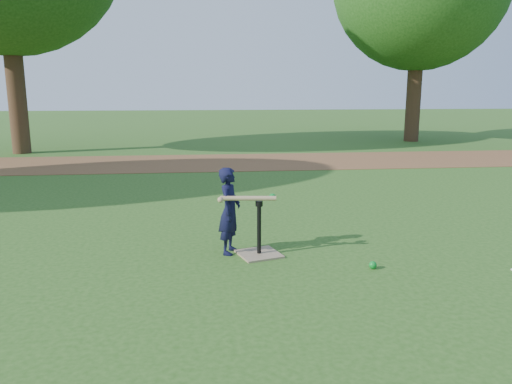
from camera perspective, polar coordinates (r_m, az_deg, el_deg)
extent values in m
plane|color=#285116|center=(5.30, 4.03, -8.17)|extent=(80.00, 80.00, 0.00)
cube|color=brown|center=(12.57, -2.16, 3.46)|extent=(24.00, 3.00, 0.01)
imported|color=black|center=(5.51, -3.03, -2.16)|extent=(0.33, 0.41, 0.96)
sphere|color=#0B7F23|center=(5.27, 13.21, -8.13)|extent=(0.08, 0.08, 0.08)
cube|color=#947B5D|center=(5.55, 0.35, -7.10)|extent=(0.54, 0.54, 0.02)
cylinder|color=black|center=(5.47, 0.35, -4.23)|extent=(0.05, 0.05, 0.55)
cylinder|color=black|center=(5.40, 0.36, -1.32)|extent=(0.08, 0.08, 0.06)
cylinder|color=tan|center=(5.35, -0.89, -0.72)|extent=(0.60, 0.12, 0.05)
sphere|color=tan|center=(5.29, -4.09, -0.89)|extent=(0.06, 0.06, 0.06)
sphere|color=#0B7F23|center=(5.43, 1.90, -0.59)|extent=(0.08, 0.08, 0.08)
cylinder|color=#382316|center=(15.74, -25.75, 10.91)|extent=(0.50, 0.50, 3.80)
cylinder|color=#382316|center=(18.46, 17.60, 10.86)|extent=(0.50, 0.50, 3.42)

